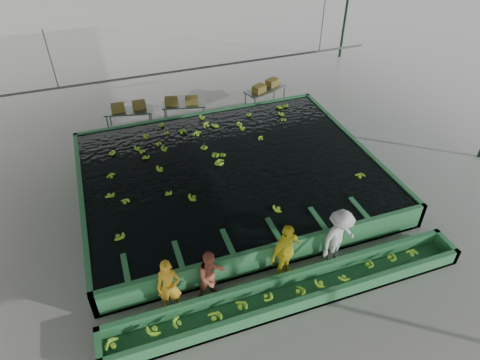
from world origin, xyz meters
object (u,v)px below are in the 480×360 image
object	(u,v)px
sorting_trough	(292,293)
packing_table_right	(265,98)
packing_table_mid	(185,112)
box_stack_left	(129,109)
worker_b	(211,276)
worker_d	(339,237)
worker_a	(169,287)
flotation_tank	(230,176)
box_stack_mid	(182,104)
box_stack_right	(266,89)
worker_c	(285,252)
packing_table_left	(130,119)

from	to	relation	value
sorting_trough	packing_table_right	size ratio (longest dim) A/B	5.15
packing_table_right	packing_table_mid	bearing A→B (deg)	-178.68
packing_table_mid	box_stack_left	world-z (taller)	box_stack_left
worker_b	worker_d	xyz separation A→B (m)	(3.71, 0.00, 0.13)
worker_d	packing_table_right	size ratio (longest dim) A/B	0.96
worker_b	packing_table_right	xyz separation A→B (m)	(5.33, 9.40, -0.37)
packing_table_mid	worker_d	bearing A→B (deg)	-76.93
packing_table_right	worker_a	bearing A→B (deg)	-124.40
flotation_tank	worker_a	distance (m)	5.29
worker_a	box_stack_mid	world-z (taller)	worker_a
flotation_tank	box_stack_right	world-z (taller)	box_stack_right
flotation_tank	box_stack_left	bearing A→B (deg)	117.44
worker_a	box_stack_right	size ratio (longest dim) A/B	1.16
packing_table_mid	box_stack_mid	xyz separation A→B (m)	(-0.09, 0.03, 0.42)
sorting_trough	box_stack_left	world-z (taller)	box_stack_left
packing_table_mid	box_stack_left	xyz separation A→B (m)	(-2.30, 0.20, 0.46)
flotation_tank	box_stack_mid	bearing A→B (deg)	95.69
worker_a	box_stack_left	size ratio (longest dim) A/B	1.20
worker_d	sorting_trough	bearing A→B (deg)	-173.84
worker_b	box_stack_right	xyz separation A→B (m)	(5.36, 9.40, 0.08)
packing_table_mid	box_stack_left	size ratio (longest dim) A/B	1.31
worker_d	box_stack_right	size ratio (longest dim) A/B	1.30
sorting_trough	worker_b	bearing A→B (deg)	157.75
packing_table_right	worker_d	bearing A→B (deg)	-99.83
worker_b	box_stack_mid	world-z (taller)	worker_b
packing_table_right	box_stack_right	world-z (taller)	box_stack_right
worker_c	box_stack_mid	xyz separation A→B (m)	(-0.62, 9.34, -0.10)
packing_table_left	box_stack_left	bearing A→B (deg)	44.12
worker_b	worker_d	size ratio (longest dim) A/B	0.86
box_stack_right	worker_d	bearing A→B (deg)	-99.96
worker_d	packing_table_left	world-z (taller)	worker_d
worker_b	worker_c	bearing A→B (deg)	-10.86
worker_a	box_stack_left	world-z (taller)	worker_a
box_stack_left	box_stack_mid	size ratio (longest dim) A/B	1.00
sorting_trough	worker_d	xyz separation A→B (m)	(1.75, 0.80, 0.69)
worker_c	box_stack_left	xyz separation A→B (m)	(-2.83, 9.51, -0.06)
box_stack_right	worker_c	bearing A→B (deg)	-109.23
worker_d	worker_c	bearing A→B (deg)	161.60
worker_a	worker_c	distance (m)	3.18
sorting_trough	box_stack_mid	distance (m)	10.17
worker_c	box_stack_mid	bearing A→B (deg)	70.12
worker_d	packing_table_right	bearing A→B (deg)	61.78
sorting_trough	worker_b	world-z (taller)	worker_b
sorting_trough	worker_d	world-z (taller)	worker_d
worker_a	worker_b	xyz separation A→B (m)	(1.10, -0.00, -0.03)
sorting_trough	worker_a	distance (m)	3.21
packing_table_left	box_stack_left	world-z (taller)	box_stack_left
sorting_trough	worker_a	world-z (taller)	worker_a
worker_d	worker_a	bearing A→B (deg)	161.60
box_stack_right	packing_table_right	bearing A→B (deg)	-179.07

